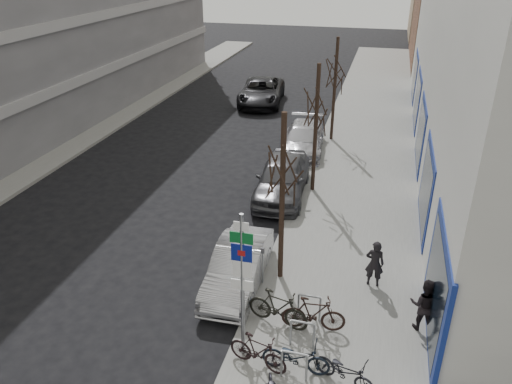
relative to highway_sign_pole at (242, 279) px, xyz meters
The scene contains 23 objects.
ground 3.44m from the highway_sign_pole, behind, with size 120.00×120.00×0.00m, color black.
sidewalk_east 10.50m from the highway_sign_pole, 78.15° to the left, with size 5.00×70.00×0.15m, color slate.
sidewalk_west 16.90m from the highway_sign_pole, 143.24° to the left, with size 3.00×70.00×0.15m, color slate.
brick_building_far 41.42m from the highway_sign_pole, 75.16° to the left, with size 12.00×14.00×8.00m, color brown.
highway_sign_pole is the anchor object (origin of this frame).
bike_rack 2.36m from the highway_sign_pole, 23.59° to the left, with size 0.66×2.26×0.83m.
tree_near 3.88m from the highway_sign_pole, 86.74° to the left, with size 1.80×1.80×5.50m.
tree_mid 10.15m from the highway_sign_pole, 88.86° to the left, with size 1.80×1.80×5.50m.
tree_far 16.59m from the highway_sign_pole, 89.31° to the left, with size 1.80×1.80×5.50m.
meter_front 3.39m from the highway_sign_pole, 94.75° to the left, with size 0.10×0.08×1.27m.
meter_mid 8.65m from the highway_sign_pole, 91.68° to the left, with size 0.10×0.08×1.27m.
meter_back 14.10m from the highway_sign_pole, 91.02° to the left, with size 0.10×0.08×1.27m.
bike_near_right 1.92m from the highway_sign_pole, 35.42° to the right, with size 0.47×1.59×0.96m, color black.
bike_mid_curb 2.29m from the highway_sign_pole, ahead, with size 0.51×1.68×1.02m, color black.
bike_mid_inner 2.28m from the highway_sign_pole, 65.10° to the left, with size 0.53×1.79×1.09m, color black.
bike_far_curb 3.19m from the highway_sign_pole, ahead, with size 0.48×1.58×0.96m, color black.
bike_far_inner 2.73m from the highway_sign_pole, 40.46° to the left, with size 0.52×1.74×1.05m, color black.
parked_car_front 3.56m from the highway_sign_pole, 108.95° to the left, with size 1.44×4.13×1.36m, color #B5B5BA.
parked_car_mid 9.55m from the highway_sign_pole, 96.10° to the left, with size 1.98×4.93×1.68m, color #4D4D52.
parked_car_back 14.67m from the highway_sign_pole, 93.94° to the left, with size 1.99×4.89×1.42m, color #B6B5BB.
lane_car 23.31m from the highway_sign_pole, 103.04° to the left, with size 2.69×5.84×1.62m, color black.
pedestrian_near 5.10m from the highway_sign_pole, 51.38° to the left, with size 0.56×0.37×1.53m, color black.
pedestrian_far 5.13m from the highway_sign_pole, 26.10° to the left, with size 0.58×0.39×1.57m, color black.
Camera 1 is at (5.17, -9.23, 9.47)m, focal length 35.00 mm.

